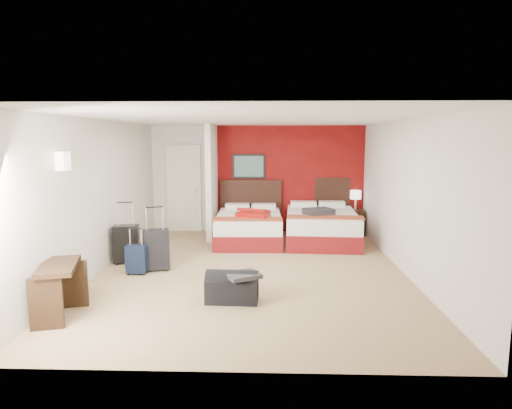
{
  "coord_description": "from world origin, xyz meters",
  "views": [
    {
      "loc": [
        0.3,
        -7.09,
        2.17
      ],
      "look_at": [
        0.05,
        0.8,
        1.0
      ],
      "focal_mm": 30.73,
      "sensor_mm": 36.0,
      "label": 1
    }
  ],
  "objects_px": {
    "bed_right": "(321,227)",
    "table_lamp": "(355,200)",
    "red_suitcase_open": "(253,213)",
    "duffel_bag": "(232,289)",
    "suitcase_navy": "(137,261)",
    "nightstand": "(355,222)",
    "suitcase_black": "(127,245)",
    "suitcase_charcoal": "(156,251)",
    "desk": "(60,291)",
    "bed_left": "(249,228)"
  },
  "relations": [
    {
      "from": "bed_left",
      "to": "red_suitcase_open",
      "type": "distance_m",
      "value": 0.38
    },
    {
      "from": "bed_right",
      "to": "table_lamp",
      "type": "relative_size",
      "value": 4.74
    },
    {
      "from": "suitcase_charcoal",
      "to": "bed_right",
      "type": "bearing_deg",
      "value": 19.79
    },
    {
      "from": "red_suitcase_open",
      "to": "duffel_bag",
      "type": "height_order",
      "value": "red_suitcase_open"
    },
    {
      "from": "bed_right",
      "to": "duffel_bag",
      "type": "bearing_deg",
      "value": -111.27
    },
    {
      "from": "bed_left",
      "to": "suitcase_navy",
      "type": "relative_size",
      "value": 4.35
    },
    {
      "from": "bed_right",
      "to": "suitcase_black",
      "type": "distance_m",
      "value": 4.04
    },
    {
      "from": "nightstand",
      "to": "suitcase_black",
      "type": "xyz_separation_m",
      "value": [
        -4.5,
        -2.57,
        0.04
      ]
    },
    {
      "from": "nightstand",
      "to": "suitcase_charcoal",
      "type": "height_order",
      "value": "suitcase_charcoal"
    },
    {
      "from": "suitcase_black",
      "to": "suitcase_navy",
      "type": "relative_size",
      "value": 1.44
    },
    {
      "from": "suitcase_black",
      "to": "desk",
      "type": "distance_m",
      "value": 2.41
    },
    {
      "from": "red_suitcase_open",
      "to": "table_lamp",
      "type": "height_order",
      "value": "table_lamp"
    },
    {
      "from": "nightstand",
      "to": "suitcase_black",
      "type": "bearing_deg",
      "value": -145.52
    },
    {
      "from": "nightstand",
      "to": "desk",
      "type": "bearing_deg",
      "value": -127.55
    },
    {
      "from": "suitcase_navy",
      "to": "duffel_bag",
      "type": "height_order",
      "value": "suitcase_navy"
    },
    {
      "from": "red_suitcase_open",
      "to": "table_lamp",
      "type": "xyz_separation_m",
      "value": [
        2.31,
        0.94,
        0.16
      ]
    },
    {
      "from": "bed_left",
      "to": "nightstand",
      "type": "xyz_separation_m",
      "value": [
        2.41,
        0.84,
        -0.01
      ]
    },
    {
      "from": "nightstand",
      "to": "table_lamp",
      "type": "xyz_separation_m",
      "value": [
        0.0,
        0.0,
        0.51
      ]
    },
    {
      "from": "table_lamp",
      "to": "desk",
      "type": "height_order",
      "value": "table_lamp"
    },
    {
      "from": "red_suitcase_open",
      "to": "suitcase_charcoal",
      "type": "height_order",
      "value": "red_suitcase_open"
    },
    {
      "from": "bed_left",
      "to": "desk",
      "type": "distance_m",
      "value": 4.65
    },
    {
      "from": "table_lamp",
      "to": "duffel_bag",
      "type": "bearing_deg",
      "value": -119.55
    },
    {
      "from": "nightstand",
      "to": "suitcase_navy",
      "type": "height_order",
      "value": "nightstand"
    },
    {
      "from": "suitcase_black",
      "to": "duffel_bag",
      "type": "xyz_separation_m",
      "value": [
        2.03,
        -1.79,
        -0.15
      ]
    },
    {
      "from": "table_lamp",
      "to": "suitcase_navy",
      "type": "xyz_separation_m",
      "value": [
        -4.13,
        -3.2,
        -0.57
      ]
    },
    {
      "from": "table_lamp",
      "to": "duffel_bag",
      "type": "relative_size",
      "value": 0.64
    },
    {
      "from": "desk",
      "to": "red_suitcase_open",
      "type": "bearing_deg",
      "value": 45.09
    },
    {
      "from": "suitcase_navy",
      "to": "table_lamp",
      "type": "bearing_deg",
      "value": 39.38
    },
    {
      "from": "bed_left",
      "to": "duffel_bag",
      "type": "distance_m",
      "value": 3.52
    },
    {
      "from": "suitcase_charcoal",
      "to": "suitcase_navy",
      "type": "height_order",
      "value": "suitcase_charcoal"
    },
    {
      "from": "suitcase_navy",
      "to": "duffel_bag",
      "type": "distance_m",
      "value": 2.02
    },
    {
      "from": "nightstand",
      "to": "desk",
      "type": "height_order",
      "value": "desk"
    },
    {
      "from": "table_lamp",
      "to": "duffel_bag",
      "type": "xyz_separation_m",
      "value": [
        -2.47,
        -4.36,
        -0.62
      ]
    },
    {
      "from": "suitcase_charcoal",
      "to": "duffel_bag",
      "type": "relative_size",
      "value": 0.94
    },
    {
      "from": "suitcase_charcoal",
      "to": "desk",
      "type": "distance_m",
      "value": 2.12
    },
    {
      "from": "suitcase_black",
      "to": "duffel_bag",
      "type": "height_order",
      "value": "suitcase_black"
    },
    {
      "from": "red_suitcase_open",
      "to": "table_lamp",
      "type": "bearing_deg",
      "value": 41.39
    },
    {
      "from": "suitcase_black",
      "to": "suitcase_charcoal",
      "type": "xyz_separation_m",
      "value": [
        0.62,
        -0.39,
        0.0
      ]
    },
    {
      "from": "red_suitcase_open",
      "to": "nightstand",
      "type": "distance_m",
      "value": 2.52
    },
    {
      "from": "bed_left",
      "to": "duffel_bag",
      "type": "xyz_separation_m",
      "value": [
        -0.06,
        -3.52,
        -0.12
      ]
    },
    {
      "from": "red_suitcase_open",
      "to": "nightstand",
      "type": "xyz_separation_m",
      "value": [
        2.31,
        0.94,
        -0.35
      ]
    },
    {
      "from": "bed_left",
      "to": "bed_right",
      "type": "height_order",
      "value": "bed_right"
    },
    {
      "from": "bed_left",
      "to": "suitcase_charcoal",
      "type": "distance_m",
      "value": 2.58
    },
    {
      "from": "bed_left",
      "to": "red_suitcase_open",
      "type": "height_order",
      "value": "red_suitcase_open"
    },
    {
      "from": "suitcase_charcoal",
      "to": "suitcase_navy",
      "type": "bearing_deg",
      "value": -153.21
    },
    {
      "from": "nightstand",
      "to": "table_lamp",
      "type": "height_order",
      "value": "table_lamp"
    },
    {
      "from": "red_suitcase_open",
      "to": "suitcase_charcoal",
      "type": "bearing_deg",
      "value": -108.4
    },
    {
      "from": "bed_left",
      "to": "nightstand",
      "type": "distance_m",
      "value": 2.56
    },
    {
      "from": "nightstand",
      "to": "desk",
      "type": "xyz_separation_m",
      "value": [
        -4.53,
        -4.98,
        0.05
      ]
    },
    {
      "from": "table_lamp",
      "to": "suitcase_navy",
      "type": "bearing_deg",
      "value": -142.24
    }
  ]
}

